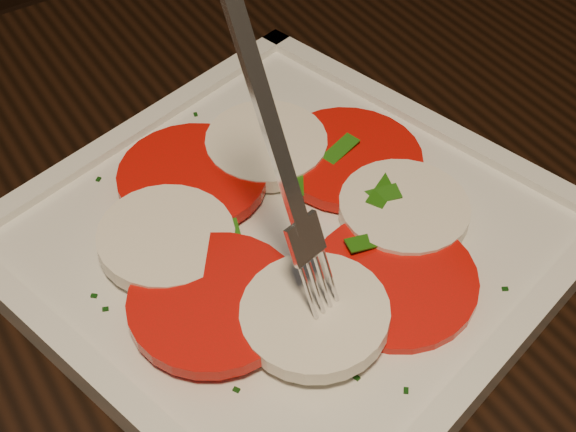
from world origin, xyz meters
name	(u,v)px	position (x,y,z in m)	size (l,w,h in m)	color
table	(341,388)	(0.27, -0.18, 0.65)	(1.26, 0.89, 0.75)	black
plate	(288,241)	(0.26, -0.13, 0.76)	(0.29, 0.29, 0.01)	white
caprese_salad	(288,223)	(0.26, -0.13, 0.77)	(0.23, 0.25, 0.02)	red
fork	(267,149)	(0.23, -0.15, 0.87)	(0.03, 0.07, 0.17)	white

